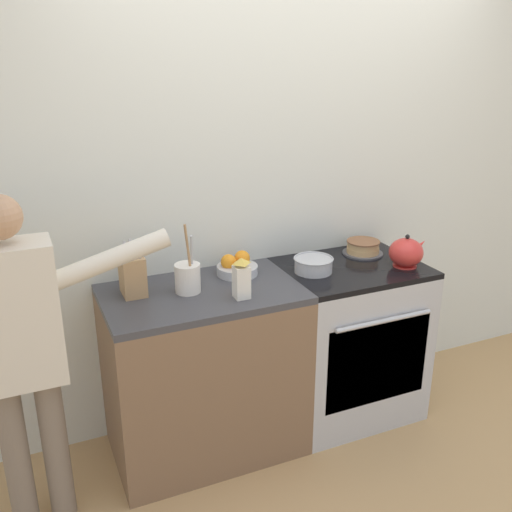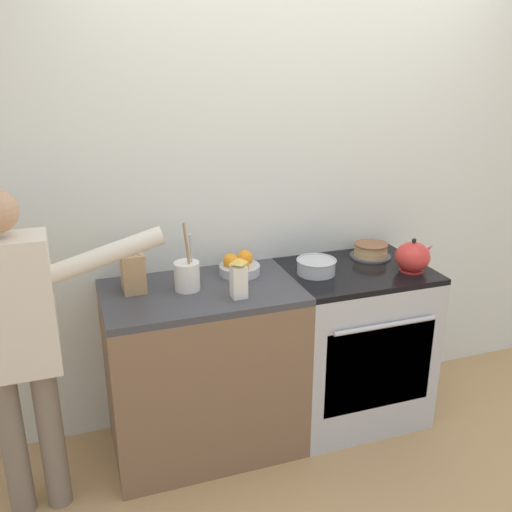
# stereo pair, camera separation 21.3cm
# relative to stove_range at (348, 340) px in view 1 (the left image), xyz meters

# --- Properties ---
(ground_plane) EXTENTS (16.00, 16.00, 0.00)m
(ground_plane) POSITION_rel_stove_range_xyz_m (-0.24, -0.29, -0.45)
(ground_plane) COLOR tan
(wall_back) EXTENTS (8.00, 0.04, 2.60)m
(wall_back) POSITION_rel_stove_range_xyz_m (-0.24, 0.32, 0.85)
(wall_back) COLOR silver
(wall_back) RESTS_ON ground_plane
(counter_cabinet) EXTENTS (0.96, 0.59, 0.90)m
(counter_cabinet) POSITION_rel_stove_range_xyz_m (-0.86, 0.00, -0.00)
(counter_cabinet) COLOR brown
(counter_cabinet) RESTS_ON ground_plane
(stove_range) EXTENTS (0.76, 0.63, 0.90)m
(stove_range) POSITION_rel_stove_range_xyz_m (0.00, 0.00, 0.00)
(stove_range) COLOR #B7BABF
(stove_range) RESTS_ON ground_plane
(layer_cake) EXTENTS (0.23, 0.23, 0.08)m
(layer_cake) POSITION_rel_stove_range_xyz_m (0.16, 0.14, 0.49)
(layer_cake) COLOR #4C4C51
(layer_cake) RESTS_ON stove_range
(tea_kettle) EXTENTS (0.22, 0.18, 0.18)m
(tea_kettle) POSITION_rel_stove_range_xyz_m (0.26, -0.12, 0.53)
(tea_kettle) COLOR red
(tea_kettle) RESTS_ON stove_range
(mixing_bowl) EXTENTS (0.21, 0.21, 0.08)m
(mixing_bowl) POSITION_rel_stove_range_xyz_m (-0.24, 0.01, 0.49)
(mixing_bowl) COLOR #B7BABF
(mixing_bowl) RESTS_ON stove_range
(knife_block) EXTENTS (0.11, 0.15, 0.28)m
(knife_block) POSITION_rel_stove_range_xyz_m (-1.17, 0.10, 0.55)
(knife_block) COLOR tan
(knife_block) RESTS_ON counter_cabinet
(utensil_crock) EXTENTS (0.12, 0.12, 0.35)m
(utensil_crock) POSITION_rel_stove_range_xyz_m (-0.92, 0.02, 0.53)
(utensil_crock) COLOR silver
(utensil_crock) RESTS_ON counter_cabinet
(fruit_bowl) EXTENTS (0.21, 0.21, 0.11)m
(fruit_bowl) POSITION_rel_stove_range_xyz_m (-0.62, 0.14, 0.49)
(fruit_bowl) COLOR #B7BABF
(fruit_bowl) RESTS_ON counter_cabinet
(milk_carton) EXTENTS (0.07, 0.07, 0.20)m
(milk_carton) POSITION_rel_stove_range_xyz_m (-0.71, -0.15, 0.55)
(milk_carton) COLOR white
(milk_carton) RESTS_ON counter_cabinet
(person_baker) EXTENTS (0.89, 0.20, 1.51)m
(person_baker) POSITION_rel_stove_range_xyz_m (-1.69, -0.19, 0.44)
(person_baker) COLOR #7A6B5B
(person_baker) RESTS_ON ground_plane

